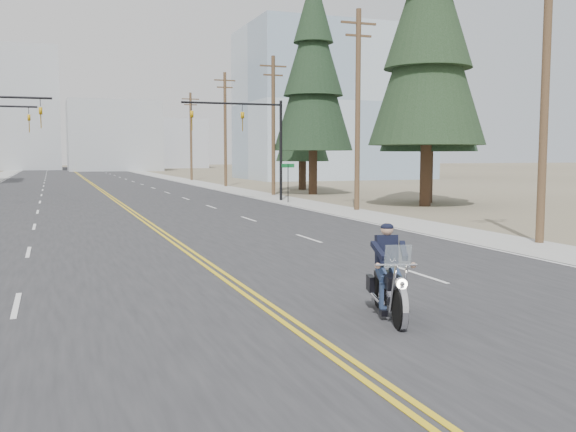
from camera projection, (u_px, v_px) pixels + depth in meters
The scene contains 20 objects.
ground_plane at pixel (302, 332), 11.69m from camera, with size 400.00×400.00×0.00m, color #776D56.
road at pixel (89, 182), 77.06m from camera, with size 20.00×200.00×0.01m, color #303033.
sidewalk_right at pixel (184, 180), 81.02m from camera, with size 3.00×200.00×0.01m, color #A5A5A0.
traffic_mast_right at pixel (253, 130), 44.20m from camera, with size 7.10×0.26×7.00m.
street_sign at pixel (288, 176), 43.26m from camera, with size 0.90×0.06×2.62m.
utility_pole_a at pixel (545, 85), 22.92m from camera, with size 2.20×0.30×11.00m.
utility_pole_b at pixel (358, 107), 36.91m from camera, with size 2.20×0.30×11.50m.
utility_pole_c at pixel (273, 123), 50.94m from camera, with size 2.20×0.30×11.00m.
utility_pole_d at pixel (225, 128), 64.92m from camera, with size 2.20×0.30×11.50m.
utility_pole_e at pixel (191, 135), 80.82m from camera, with size 2.20×0.30×11.00m.
glass_building at pixel (332, 105), 87.14m from camera, with size 24.00×16.00×20.00m, color #9EB5CC.
haze_bldg_b at pixel (114, 136), 130.51m from camera, with size 18.00×14.00×14.00m, color #ADB2B7.
haze_bldg_c at pixel (286, 126), 127.35m from camera, with size 16.00×12.00×18.00m, color #B7BCC6.
haze_bldg_d at pixel (10, 109), 137.06m from camera, with size 20.00×15.00×26.00m, color #ADB2B7.
haze_bldg_e at pixel (175, 144), 159.81m from camera, with size 14.00×14.00×12.00m, color #B7BCC6.
motorcyclist at pixel (390, 272), 12.61m from camera, with size 1.02×2.39×1.87m, color black, non-canonical shape.
conifer_near at pixel (429, 28), 39.41m from camera, with size 7.24×7.24×19.18m.
conifer_mid at pixel (430, 53), 42.47m from camera, with size 6.49×6.49×17.31m.
conifer_tall at pixel (313, 67), 51.55m from camera, with size 6.45×6.45×17.91m.
conifer_far at pixel (303, 108), 59.07m from camera, with size 4.93×4.93×13.20m.
Camera 1 is at (-4.20, -10.64, 3.23)m, focal length 40.00 mm.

